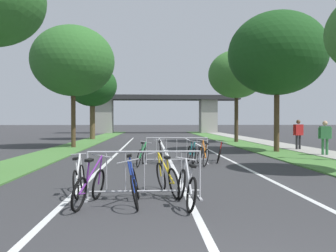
{
  "coord_description": "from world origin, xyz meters",
  "views": [
    {
      "loc": [
        -0.81,
        -2.87,
        1.68
      ],
      "look_at": [
        0.5,
        22.9,
        1.32
      ],
      "focal_mm": 35.95,
      "sensor_mm": 36.0,
      "label": 1
    }
  ],
  "objects_px": {
    "tree_right_maple_mid": "(277,54)",
    "tree_right_pine_far": "(236,74)",
    "bicycle_silver_0": "(186,187)",
    "pedestrian_with_backpack": "(298,132)",
    "bicycle_white_3": "(79,179)",
    "tree_left_cypress_far": "(92,86)",
    "bicycle_blue_2": "(135,185)",
    "pedestrian_strolling": "(325,135)",
    "bicycle_red_7": "(219,154)",
    "bicycle_yellow_9": "(167,178)",
    "crowd_barrier_nearest": "(144,175)",
    "bicycle_black_6": "(161,153)",
    "bicycle_green_1": "(142,156)",
    "bicycle_purple_4": "(90,187)",
    "bicycle_orange_8": "(203,155)",
    "tree_left_pine_near": "(73,61)",
    "crowd_barrier_second": "(177,151)",
    "bicycle_teal_5": "(191,154)"
  },
  "relations": [
    {
      "from": "bicycle_white_3",
      "to": "pedestrian_strolling",
      "type": "relative_size",
      "value": 0.95
    },
    {
      "from": "bicycle_purple_4",
      "to": "tree_right_pine_far",
      "type": "bearing_deg",
      "value": 79.17
    },
    {
      "from": "bicycle_white_3",
      "to": "tree_left_cypress_far",
      "type": "bearing_deg",
      "value": 95.39
    },
    {
      "from": "bicycle_white_3",
      "to": "crowd_barrier_nearest",
      "type": "bearing_deg",
      "value": -23.55
    },
    {
      "from": "tree_left_pine_near",
      "to": "bicycle_yellow_9",
      "type": "height_order",
      "value": "tree_left_pine_near"
    },
    {
      "from": "tree_right_pine_far",
      "to": "bicycle_black_6",
      "type": "height_order",
      "value": "tree_right_pine_far"
    },
    {
      "from": "tree_left_cypress_far",
      "to": "crowd_barrier_nearest",
      "type": "distance_m",
      "value": 24.76
    },
    {
      "from": "tree_left_pine_near",
      "to": "crowd_barrier_second",
      "type": "bearing_deg",
      "value": -54.41
    },
    {
      "from": "tree_right_maple_mid",
      "to": "tree_right_pine_far",
      "type": "relative_size",
      "value": 1.03
    },
    {
      "from": "tree_left_pine_near",
      "to": "crowd_barrier_second",
      "type": "height_order",
      "value": "tree_left_pine_near"
    },
    {
      "from": "bicycle_blue_2",
      "to": "pedestrian_strolling",
      "type": "distance_m",
      "value": 12.37
    },
    {
      "from": "bicycle_silver_0",
      "to": "pedestrian_with_backpack",
      "type": "distance_m",
      "value": 14.51
    },
    {
      "from": "tree_left_cypress_far",
      "to": "bicycle_blue_2",
      "type": "xyz_separation_m",
      "value": [
        5.01,
        -24.24,
        -4.52
      ]
    },
    {
      "from": "bicycle_blue_2",
      "to": "bicycle_black_6",
      "type": "height_order",
      "value": "bicycle_blue_2"
    },
    {
      "from": "crowd_barrier_nearest",
      "to": "bicycle_white_3",
      "type": "height_order",
      "value": "crowd_barrier_nearest"
    },
    {
      "from": "bicycle_black_6",
      "to": "bicycle_yellow_9",
      "type": "distance_m",
      "value": 6.03
    },
    {
      "from": "bicycle_green_1",
      "to": "bicycle_purple_4",
      "type": "xyz_separation_m",
      "value": [
        -0.88,
        -5.93,
        -0.01
      ]
    },
    {
      "from": "bicycle_blue_2",
      "to": "pedestrian_strolling",
      "type": "bearing_deg",
      "value": -135.46
    },
    {
      "from": "tree_left_cypress_far",
      "to": "tree_right_pine_far",
      "type": "xyz_separation_m",
      "value": [
        12.13,
        -4.64,
        0.49
      ]
    },
    {
      "from": "tree_left_cypress_far",
      "to": "bicycle_orange_8",
      "type": "relative_size",
      "value": 3.92
    },
    {
      "from": "crowd_barrier_nearest",
      "to": "pedestrian_with_backpack",
      "type": "height_order",
      "value": "pedestrian_with_backpack"
    },
    {
      "from": "bicycle_silver_0",
      "to": "bicycle_teal_5",
      "type": "xyz_separation_m",
      "value": [
        0.95,
        7.0,
        -0.0
      ]
    },
    {
      "from": "bicycle_black_6",
      "to": "pedestrian_with_backpack",
      "type": "height_order",
      "value": "pedestrian_with_backpack"
    },
    {
      "from": "crowd_barrier_second",
      "to": "bicycle_white_3",
      "type": "distance_m",
      "value": 6.04
    },
    {
      "from": "crowd_barrier_nearest",
      "to": "tree_right_maple_mid",
      "type": "bearing_deg",
      "value": 56.83
    },
    {
      "from": "tree_left_cypress_far",
      "to": "bicycle_purple_4",
      "type": "xyz_separation_m",
      "value": [
        4.12,
        -24.26,
        -4.54
      ]
    },
    {
      "from": "bicycle_blue_2",
      "to": "crowd_barrier_second",
      "type": "bearing_deg",
      "value": -103.01
    },
    {
      "from": "bicycle_teal_5",
      "to": "bicycle_yellow_9",
      "type": "bearing_deg",
      "value": 74.09
    },
    {
      "from": "bicycle_blue_2",
      "to": "bicycle_red_7",
      "type": "relative_size",
      "value": 1.05
    },
    {
      "from": "bicycle_red_7",
      "to": "bicycle_yellow_9",
      "type": "height_order",
      "value": "bicycle_yellow_9"
    },
    {
      "from": "bicycle_black_6",
      "to": "pedestrian_with_backpack",
      "type": "bearing_deg",
      "value": 34.87
    },
    {
      "from": "bicycle_orange_8",
      "to": "tree_left_pine_near",
      "type": "bearing_deg",
      "value": 124.83
    },
    {
      "from": "tree_right_pine_far",
      "to": "bicycle_blue_2",
      "type": "relative_size",
      "value": 4.44
    },
    {
      "from": "bicycle_yellow_9",
      "to": "bicycle_orange_8",
      "type": "bearing_deg",
      "value": 58.11
    },
    {
      "from": "tree_left_pine_near",
      "to": "bicycle_black_6",
      "type": "distance_m",
      "value": 10.64
    },
    {
      "from": "tree_left_pine_near",
      "to": "bicycle_purple_4",
      "type": "distance_m",
      "value": 15.93
    },
    {
      "from": "bicycle_teal_5",
      "to": "bicycle_yellow_9",
      "type": "relative_size",
      "value": 0.98
    },
    {
      "from": "bicycle_green_1",
      "to": "bicycle_teal_5",
      "type": "distance_m",
      "value": 2.21
    },
    {
      "from": "bicycle_black_6",
      "to": "pedestrian_strolling",
      "type": "xyz_separation_m",
      "value": [
        7.9,
        1.91,
        0.67
      ]
    },
    {
      "from": "bicycle_red_7",
      "to": "tree_right_maple_mid",
      "type": "bearing_deg",
      "value": -119.89
    },
    {
      "from": "bicycle_blue_2",
      "to": "bicycle_purple_4",
      "type": "xyz_separation_m",
      "value": [
        -0.89,
        -0.02,
        -0.02
      ]
    },
    {
      "from": "bicycle_red_7",
      "to": "bicycle_blue_2",
      "type": "bearing_deg",
      "value": 79.56
    },
    {
      "from": "bicycle_orange_8",
      "to": "bicycle_blue_2",
      "type": "bearing_deg",
      "value": -114.91
    },
    {
      "from": "bicycle_orange_8",
      "to": "pedestrian_with_backpack",
      "type": "distance_m",
      "value": 8.9
    },
    {
      "from": "tree_left_cypress_far",
      "to": "crowd_barrier_nearest",
      "type": "relative_size",
      "value": 2.76
    },
    {
      "from": "bicycle_green_1",
      "to": "crowd_barrier_second",
      "type": "bearing_deg",
      "value": 29.48
    },
    {
      "from": "bicycle_purple_4",
      "to": "pedestrian_strolling",
      "type": "distance_m",
      "value": 13.03
    },
    {
      "from": "bicycle_white_3",
      "to": "bicycle_black_6",
      "type": "height_order",
      "value": "bicycle_black_6"
    },
    {
      "from": "crowd_barrier_second",
      "to": "pedestrian_strolling",
      "type": "distance_m",
      "value": 7.71
    },
    {
      "from": "tree_right_pine_far",
      "to": "bicycle_teal_5",
      "type": "xyz_separation_m",
      "value": [
        -5.13,
        -12.74,
        -5.04
      ]
    }
  ]
}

